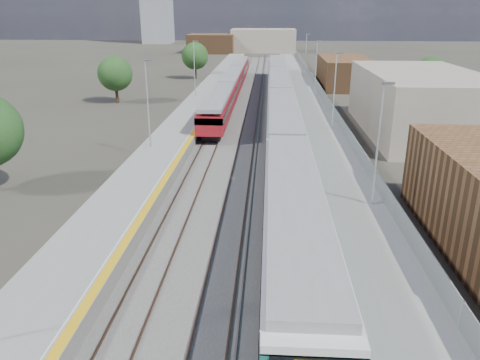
{
  "coord_description": "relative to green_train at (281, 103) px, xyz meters",
  "views": [
    {
      "loc": [
        0.11,
        -5.14,
        12.25
      ],
      "look_at": [
        -1.6,
        22.6,
        2.2
      ],
      "focal_mm": 35.0,
      "sensor_mm": 36.0,
      "label": 1
    }
  ],
  "objects": [
    {
      "name": "red_train",
      "position": [
        -7.0,
        17.45,
        -0.35
      ],
      "size": [
        2.74,
        55.58,
        3.46
      ],
      "color": "black",
      "rests_on": "ground"
    },
    {
      "name": "platform_left",
      "position": [
        -10.55,
        4.37,
        -1.87
      ],
      "size": [
        4.3,
        155.0,
        8.52
      ],
      "color": "slate",
      "rests_on": "ground"
    },
    {
      "name": "tree_d",
      "position": [
        20.15,
        11.68,
        1.79
      ],
      "size": [
        4.9,
        4.9,
        6.64
      ],
      "color": "#382619",
      "rests_on": "ground"
    },
    {
      "name": "tracks",
      "position": [
        -3.15,
        6.06,
        -2.28
      ],
      "size": [
        8.96,
        160.0,
        0.17
      ],
      "color": "#4C3323",
      "rests_on": "ground"
    },
    {
      "name": "green_train",
      "position": [
        0.0,
        0.0,
        0.0
      ],
      "size": [
        3.08,
        85.7,
        3.39
      ],
      "color": "black",
      "rests_on": "ground"
    },
    {
      "name": "ballast_bed",
      "position": [
        -3.75,
        4.38,
        -2.36
      ],
      "size": [
        10.5,
        155.0,
        0.06
      ],
      "primitive_type": "cube",
      "color": "#565451",
      "rests_on": "ground"
    },
    {
      "name": "tree_b",
      "position": [
        -22.81,
        11.63,
        1.7
      ],
      "size": [
        4.8,
        4.8,
        6.51
      ],
      "color": "#382619",
      "rests_on": "ground"
    },
    {
      "name": "ground",
      "position": [
        -1.5,
        1.88,
        -2.39
      ],
      "size": [
        320.0,
        320.0,
        0.0
      ],
      "primitive_type": "plane",
      "color": "#47443A",
      "rests_on": "ground"
    },
    {
      "name": "tree_c",
      "position": [
        -15.5,
        36.97,
        1.9
      ],
      "size": [
        5.03,
        5.03,
        6.81
      ],
      "color": "#382619",
      "rests_on": "ground"
    },
    {
      "name": "platform_right",
      "position": [
        3.78,
        4.37,
        -1.86
      ],
      "size": [
        4.7,
        155.0,
        8.52
      ],
      "color": "slate",
      "rests_on": "ground"
    },
    {
      "name": "buildings",
      "position": [
        -19.62,
        90.48,
        8.31
      ],
      "size": [
        72.0,
        185.5,
        40.0
      ],
      "color": "brown",
      "rests_on": "ground"
    }
  ]
}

